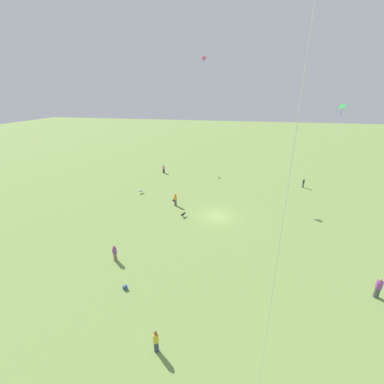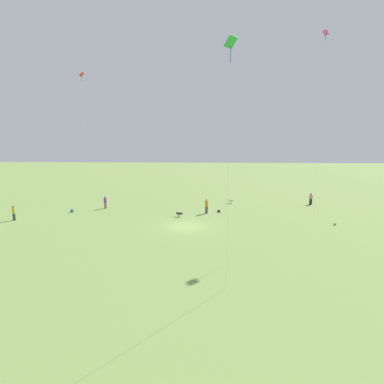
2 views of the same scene
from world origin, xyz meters
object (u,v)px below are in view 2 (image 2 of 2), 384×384
object	(u,v)px
person_2	(105,202)
dog_1	(179,214)
kite_2	(230,64)
picnic_bag_1	(335,224)
picnic_bag_0	(72,211)
person_1	(311,199)
kite_1	(82,85)
person_4	(206,206)
dog_0	(231,201)
person_3	(14,213)
kite_3	(324,57)
picnic_bag_2	(219,211)

from	to	relation	value
person_2	dog_1	distance (m)	11.39
kite_2	picnic_bag_1	distance (m)	23.31
dog_1	picnic_bag_0	size ratio (longest dim) A/B	2.05
person_1	picnic_bag_1	bearing A→B (deg)	73.88
kite_1	person_4	bearing A→B (deg)	108.94
dog_0	picnic_bag_0	xyz separation A→B (m)	(20.78, 7.16, -0.23)
person_3	dog_0	xyz separation A→B (m)	(-25.49, -11.56, -0.43)
person_4	person_1	bearing A→B (deg)	-70.19
person_2	picnic_bag_1	world-z (taller)	person_2
picnic_bag_1	person_4	bearing A→B (deg)	-19.58
person_1	kite_2	size ratio (longest dim) A/B	0.12
person_1	dog_1	distance (m)	20.18
dog_0	dog_1	distance (m)	11.12
dog_1	picnic_bag_1	xyz separation A→B (m)	(-17.06, 2.95, -0.26)
person_2	kite_2	distance (m)	29.48
dog_1	dog_0	bearing A→B (deg)	163.99
person_1	person_3	xyz separation A→B (m)	(37.01, 11.27, 0.05)
kite_3	kite_1	bearing A→B (deg)	84.42
person_3	kite_1	world-z (taller)	kite_1
person_3	dog_1	world-z (taller)	person_3
picnic_bag_0	picnic_bag_1	distance (m)	31.41
person_2	kite_2	xyz separation A→B (m)	(-15.08, 22.33, 11.95)
kite_1	dog_1	world-z (taller)	kite_1
kite_3	picnic_bag_1	distance (m)	18.20
person_3	person_1	bearing A→B (deg)	-122.21
kite_3	picnic_bag_1	bearing A→B (deg)	-143.34
dog_0	picnic_bag_0	distance (m)	21.98
person_4	kite_3	bearing A→B (deg)	-101.75
person_3	picnic_bag_2	bearing A→B (deg)	-126.08
person_2	person_4	size ratio (longest dim) A/B	0.91
person_1	dog_1	bearing A→B (deg)	14.99
person_1	dog_1	size ratio (longest dim) A/B	2.01
picnic_bag_2	kite_3	bearing A→B (deg)	167.12
kite_3	dog_1	size ratio (longest dim) A/B	25.19
person_4	picnic_bag_2	distance (m)	1.92
kite_1	picnic_bag_0	world-z (taller)	kite_1
person_2	person_1	bearing A→B (deg)	69.55
picnic_bag_0	picnic_bag_1	world-z (taller)	picnic_bag_0
person_2	person_3	world-z (taller)	person_3
kite_2	kite_3	world-z (taller)	kite_3
person_2	picnic_bag_1	distance (m)	28.54
person_1	kite_1	size ratio (longest dim) A/B	0.08
picnic_bag_2	person_4	bearing A→B (deg)	25.38
person_3	dog_1	distance (m)	18.92
person_4	kite_3	distance (m)	21.36
person_4	picnic_bag_1	distance (m)	14.69
picnic_bag_2	dog_0	bearing A→B (deg)	-107.79
picnic_bag_1	picnic_bag_2	bearing A→B (deg)	-24.84
person_3	kite_3	size ratio (longest dim) A/B	0.08
person_3	kite_3	xyz separation A→B (m)	(-34.64, -2.92, 17.16)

